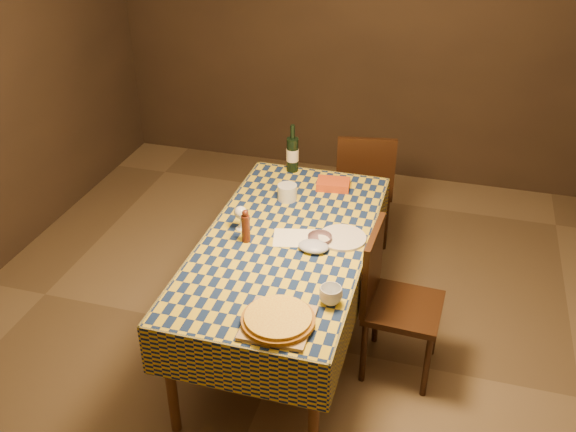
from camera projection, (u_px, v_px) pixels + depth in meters
The scene contains 16 objects.
room at pixel (285, 148), 3.38m from camera, with size 5.00×5.10×2.70m.
dining_table at pixel (286, 251), 3.72m from camera, with size 0.94×1.84×0.77m.
cutting_board at pixel (278, 323), 3.04m from camera, with size 0.32×0.32×0.02m, color #A5834D.
pizza at pixel (278, 319), 3.03m from camera, with size 0.44×0.44×0.04m.
pepper_mill at pixel (246, 227), 3.62m from camera, with size 0.06×0.06×0.21m.
bowl at pixel (320, 239), 3.65m from camera, with size 0.14×0.14×0.04m, color #5A424C.
wine_glass at pixel (240, 213), 3.73m from camera, with size 0.08×0.08×0.15m.
wine_bottle at pixel (292, 154), 4.37m from camera, with size 0.10×0.10×0.34m.
deli_tub at pixel (287, 192), 4.06m from camera, with size 0.12×0.12×0.10m, color silver.
takeout_container at pixel (333, 184), 4.21m from camera, with size 0.21×0.15×0.05m, color #B43F17.
white_plate at pixel (342, 238), 3.69m from camera, with size 0.28×0.28×0.02m, color silver.
tumbler at pixel (331, 295), 3.17m from camera, with size 0.12×0.12×0.09m, color white.
flour_patch at pixel (295, 238), 3.70m from camera, with size 0.25×0.19×0.00m, color white.
flour_bag at pixel (313, 246), 3.58m from camera, with size 0.17×0.13×0.05m, color #A8B3D7.
chair_far at pixel (364, 182), 4.82m from camera, with size 0.48×0.49×0.93m.
chair_right at pixel (390, 295), 3.64m from camera, with size 0.45×0.44×0.93m.
Camera 1 is at (0.85, -2.97, 2.79)m, focal length 40.00 mm.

